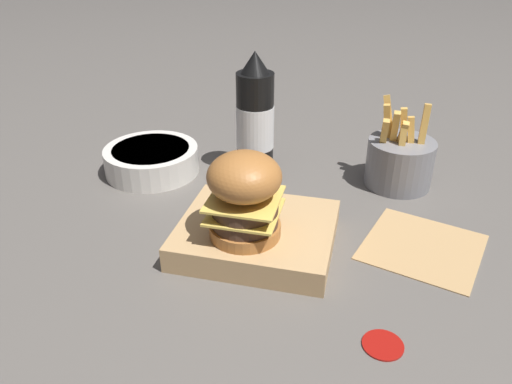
% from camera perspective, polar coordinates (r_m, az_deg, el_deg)
% --- Properties ---
extents(ground_plane, '(6.00, 6.00, 0.00)m').
position_cam_1_polar(ground_plane, '(0.67, 4.35, -6.60)').
color(ground_plane, '#5B5651').
extents(serving_board, '(0.20, 0.17, 0.03)m').
position_cam_1_polar(serving_board, '(0.67, -0.00, -5.03)').
color(serving_board, tan).
rests_on(serving_board, ground_plane).
extents(burger, '(0.09, 0.09, 0.11)m').
position_cam_1_polar(burger, '(0.61, -1.32, -0.38)').
color(burger, '#AD6B33').
rests_on(burger, serving_board).
extents(ketchup_bottle, '(0.06, 0.06, 0.21)m').
position_cam_1_polar(ketchup_bottle, '(0.83, -0.11, 8.14)').
color(ketchup_bottle, black).
rests_on(ketchup_bottle, ground_plane).
extents(fries_basket, '(0.11, 0.11, 0.14)m').
position_cam_1_polar(fries_basket, '(0.84, 16.07, 3.43)').
color(fries_basket, slate).
rests_on(fries_basket, ground_plane).
extents(side_bowl, '(0.16, 0.16, 0.04)m').
position_cam_1_polar(side_bowl, '(0.88, -11.83, 3.69)').
color(side_bowl, silver).
rests_on(side_bowl, ground_plane).
extents(ketchup_puddle, '(0.04, 0.04, 0.00)m').
position_cam_1_polar(ketchup_puddle, '(0.56, 14.31, -16.51)').
color(ketchup_puddle, '#9E140F').
rests_on(ketchup_puddle, ground_plane).
extents(parchment_square, '(0.18, 0.18, 0.00)m').
position_cam_1_polar(parchment_square, '(0.71, 18.50, -5.94)').
color(parchment_square, tan).
rests_on(parchment_square, ground_plane).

